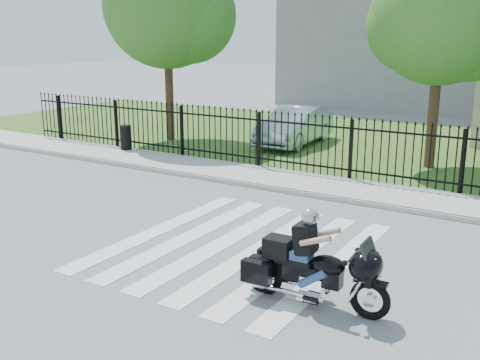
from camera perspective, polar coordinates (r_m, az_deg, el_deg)
The scene contains 12 objects.
ground at distance 11.24m, azimuth -0.09°, elevation -6.84°, with size 120.00×120.00×0.00m, color slate.
crosswalk at distance 11.24m, azimuth -0.09°, elevation -6.81°, with size 5.00×5.50×0.01m, color silver, non-canonical shape.
sidewalk at distance 15.48m, azimuth 9.71°, elevation -0.77°, with size 40.00×2.00×0.12m, color #ADAAA3.
curb at distance 14.59m, azimuth 8.22°, elevation -1.66°, with size 40.00×0.12×0.12m, color #ADAAA3.
grass_strip at distance 21.99m, azimuth 16.66°, elevation 3.24°, with size 40.00×12.00×0.02m, color #355D20.
iron_fence at distance 16.20m, azimuth 11.18°, elevation 2.91°, with size 26.00×0.04×1.80m.
tree_left at distance 22.36m, azimuth -7.47°, elevation 17.21°, with size 4.80×4.80×7.58m.
tree_mid at distance 18.34m, azimuth 19.82°, elevation 15.52°, with size 4.20×4.20×6.78m.
building_tall at distance 35.96m, azimuth 18.83°, elevation 16.88°, with size 15.00×10.00×12.00m, color gray.
motorcycle_rider at distance 8.84m, azimuth 7.21°, elevation -8.54°, with size 2.41×0.74×1.59m.
parked_car at distance 21.47m, azimuth 5.59°, elevation 5.49°, with size 1.51×4.34×1.43m, color #91A8B6.
litter_bin at distance 20.39m, azimuth -11.52°, elevation 4.27°, with size 0.38×0.38×0.87m, color black.
Camera 1 is at (5.52, -8.89, 4.11)m, focal length 42.00 mm.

